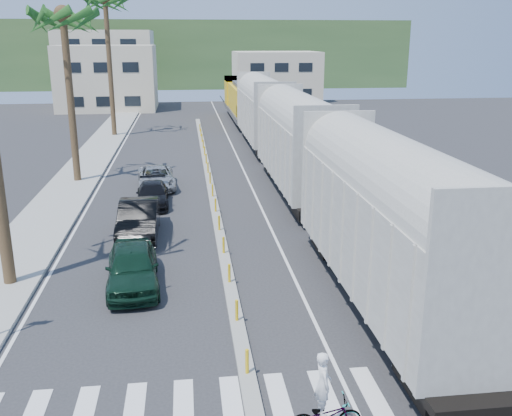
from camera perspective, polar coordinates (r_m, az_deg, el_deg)
The scene contains 15 objects.
ground at distance 16.79m, azimuth -1.28°, elevation -14.76°, with size 140.00×140.00×0.00m, color #28282B.
sidewalk at distance 40.84m, azimuth -16.96°, elevation 3.59°, with size 3.00×90.00×0.15m, color gray.
rails at distance 43.64m, azimuth 1.50°, elevation 5.04°, with size 1.56×100.00×0.06m.
median at distance 35.34m, azimuth -4.60°, elevation 2.34°, with size 0.45×60.00×0.85m.
crosswalk at distance 15.12m, azimuth -0.46°, elevation -18.65°, with size 14.00×2.20×0.01m, color silver.
lane_markings at distance 40.24m, azimuth -8.00°, elevation 3.86°, with size 9.42×90.00×0.01m.
freight_train at distance 38.61m, azimuth 2.57°, elevation 7.86°, with size 3.00×60.94×5.85m.
palm_trees at distance 37.64m, azimuth -18.35°, elevation 18.93°, with size 3.50×37.20×13.75m.
buildings at distance 86.19m, azimuth -10.71°, elevation 13.36°, with size 38.00×27.00×10.00m.
hillside at distance 114.32m, azimuth -6.62°, elevation 15.06°, with size 80.00×20.00×12.00m, color #385628.
car_lead at distance 21.28m, azimuth -12.25°, elevation -5.77°, with size 2.20×4.71×1.56m, color black.
car_second at distance 26.55m, azimuth -11.65°, elevation -1.13°, with size 1.74×4.98×1.64m, color black.
car_third at distance 31.52m, azimuth -10.31°, elevation 1.36°, with size 1.84×4.27×1.22m, color black.
car_rear at distance 35.19m, azimuth -9.94°, elevation 3.02°, with size 2.54×4.82×1.29m, color #A4A6A9.
cyclist at distance 13.82m, azimuth 6.94°, elevation -19.21°, with size 0.71×1.70×2.08m.
Camera 1 is at (-1.42, -14.28, 8.72)m, focal length 40.00 mm.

